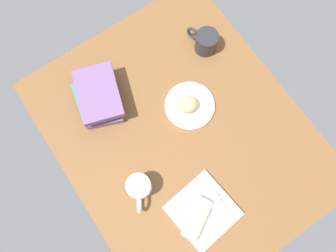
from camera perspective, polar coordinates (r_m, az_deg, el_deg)
name	(u,v)px	position (r cm, az deg, el deg)	size (l,w,h in cm)	color
dining_table	(181,135)	(132.01, 2.17, -1.49)	(110.00, 90.00, 4.00)	brown
round_plate	(190,106)	(132.60, 3.73, 3.48)	(19.69, 19.69, 1.40)	white
scone_pastry	(188,104)	(129.05, 3.40, 3.70)	(7.90, 6.88, 5.55)	tan
square_plate	(203,211)	(126.32, 5.97, -14.16)	(21.09, 21.09, 1.60)	white
sauce_cup	(212,201)	(124.82, 7.51, -12.49)	(5.96, 5.96, 2.13)	silver
breakfast_wrap	(197,219)	(122.25, 4.96, -15.48)	(6.13, 6.13, 14.58)	beige
book_stack	(99,98)	(131.42, -11.64, 4.74)	(25.55, 21.58, 9.78)	#6B4C7A
coffee_mug	(139,188)	(122.27, -4.94, -10.44)	(12.72, 10.05, 9.70)	white
second_mug	(205,41)	(139.67, 6.41, 14.14)	(13.63, 8.98, 9.46)	#262628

